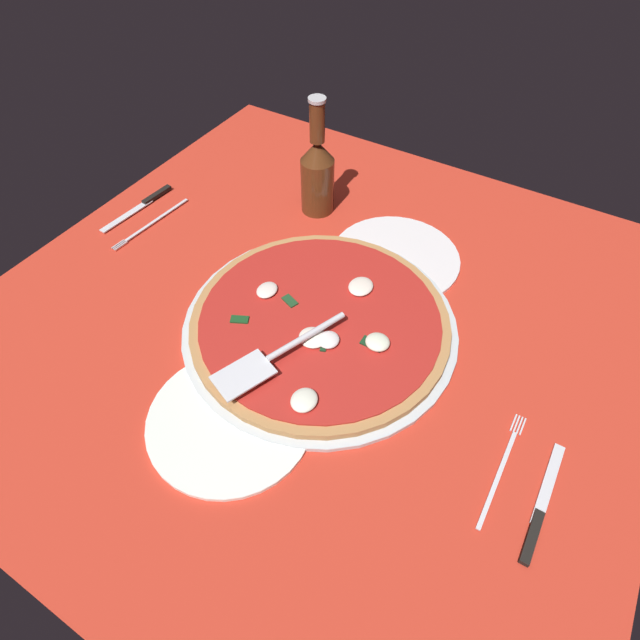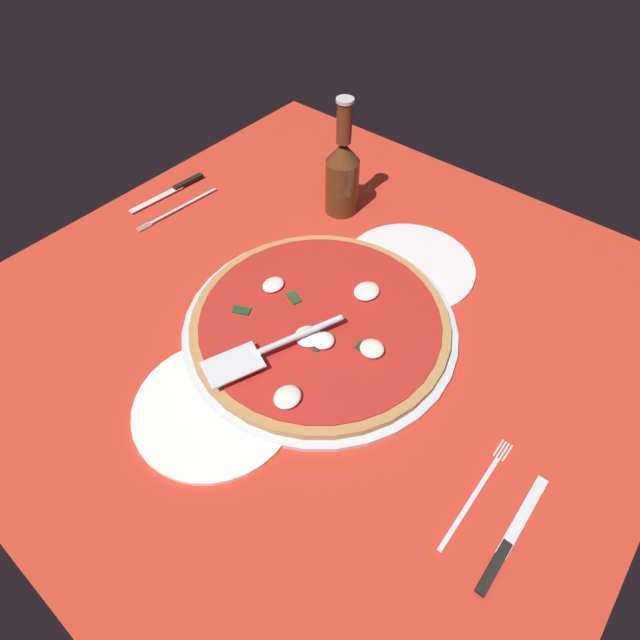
{
  "view_description": "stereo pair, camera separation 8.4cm",
  "coord_description": "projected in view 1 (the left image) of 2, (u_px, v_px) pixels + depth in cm",
  "views": [
    {
      "loc": [
        -50.03,
        -30.59,
        65.92
      ],
      "look_at": [
        -2.46,
        -1.96,
        2.23
      ],
      "focal_mm": 28.98,
      "sensor_mm": 36.0,
      "label": 1
    },
    {
      "loc": [
        -45.19,
        -37.41,
        65.92
      ],
      "look_at": [
        -2.46,
        -1.96,
        2.23
      ],
      "focal_mm": 28.98,
      "sensor_mm": 36.0,
      "label": 2
    }
  ],
  "objects": [
    {
      "name": "ground_plane",
      "position": [
        318.0,
        316.0,
        0.89
      ],
      "size": [
        108.34,
        108.34,
        0.8
      ],
      "primitive_type": "cube",
      "color": "red"
    },
    {
      "name": "checker_pattern",
      "position": [
        318.0,
        315.0,
        0.88
      ],
      "size": [
        108.34,
        108.34,
        0.1
      ],
      "color": "silver",
      "rests_on": "ground_plane"
    },
    {
      "name": "pizza_pan",
      "position": [
        320.0,
        326.0,
        0.86
      ],
      "size": [
        45.29,
        45.29,
        1.13
      ],
      "primitive_type": "cylinder",
      "color": "silver",
      "rests_on": "ground_plane"
    },
    {
      "name": "dinner_plate_left",
      "position": [
        231.0,
        419.0,
        0.74
      ],
      "size": [
        24.04,
        24.04,
        1.0
      ],
      "primitive_type": "cylinder",
      "color": "white",
      "rests_on": "ground_plane"
    },
    {
      "name": "dinner_plate_right",
      "position": [
        395.0,
        258.0,
        0.97
      ],
      "size": [
        23.95,
        23.95,
        1.0
      ],
      "primitive_type": "cylinder",
      "color": "white",
      "rests_on": "ground_plane"
    },
    {
      "name": "pizza",
      "position": [
        320.0,
        321.0,
        0.85
      ],
      "size": [
        42.6,
        42.6,
        2.9
      ],
      "color": "#B57F49",
      "rests_on": "pizza_pan"
    },
    {
      "name": "pizza_server",
      "position": [
        277.0,
        354.0,
        0.77
      ],
      "size": [
        22.49,
        11.32,
        1.0
      ],
      "rotation": [
        0.0,
        0.0,
        2.77
      ],
      "color": "silver",
      "rests_on": "pizza"
    },
    {
      "name": "place_setting_near",
      "position": [
        520.0,
        492.0,
        0.67
      ],
      "size": [
        20.95,
        13.4,
        1.4
      ],
      "rotation": [
        0.0,
        0.0,
        0.01
      ],
      "color": "silver",
      "rests_on": "ground_plane"
    },
    {
      "name": "place_setting_far",
      "position": [
        148.0,
        215.0,
        1.06
      ],
      "size": [
        21.42,
        14.85,
        1.4
      ],
      "rotation": [
        0.0,
        0.0,
        3.06
      ],
      "color": "white",
      "rests_on": "ground_plane"
    },
    {
      "name": "beer_bottle",
      "position": [
        317.0,
        173.0,
        1.01
      ],
      "size": [
        6.64,
        6.64,
        23.78
      ],
      "color": "#522B14",
      "rests_on": "ground_plane"
    }
  ]
}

